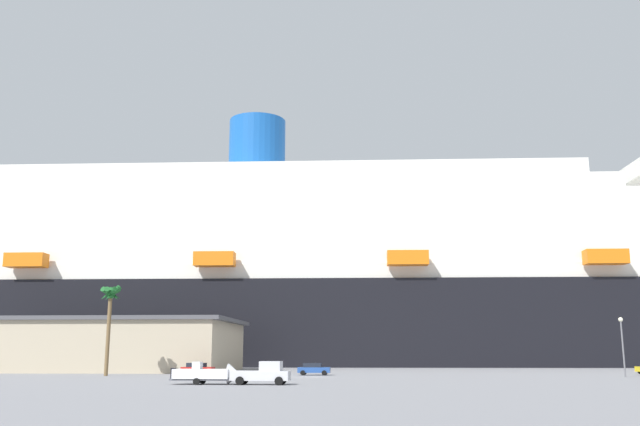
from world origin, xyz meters
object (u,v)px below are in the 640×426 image
(pickup_truck, at_px, (263,374))
(parked_car_blue_suv, at_px, (314,369))
(cruise_ship, at_px, (398,287))
(small_boat_on_trailer, at_px, (210,374))
(street_lamp, at_px, (622,337))
(parked_car_green_wagon, at_px, (128,366))
(parked_car_red_hatchback, at_px, (198,368))
(palm_tree, at_px, (110,301))

(pickup_truck, xyz_separation_m, parked_car_blue_suv, (1.42, 26.55, -0.21))
(cruise_ship, distance_m, parked_car_blue_suv, 63.69)
(cruise_ship, bearing_deg, small_boat_on_trailer, -101.42)
(street_lamp, height_order, parked_car_green_wagon, street_lamp)
(parked_car_blue_suv, bearing_deg, parked_car_green_wagon, 153.97)
(cruise_ship, height_order, pickup_truck, cruise_ship)
(pickup_truck, relative_size, parked_car_green_wagon, 1.32)
(cruise_ship, height_order, parked_car_red_hatchback, cruise_ship)
(street_lamp, bearing_deg, parked_car_red_hatchback, 177.69)
(parked_car_green_wagon, bearing_deg, pickup_truck, -53.94)
(palm_tree, bearing_deg, parked_car_blue_suv, 12.65)
(pickup_truck, distance_m, street_lamp, 47.35)
(cruise_ship, xyz_separation_m, parked_car_red_hatchback, (-26.93, -60.58, -16.35))
(parked_car_blue_suv, bearing_deg, small_boat_on_trailer, -103.95)
(small_boat_on_trailer, height_order, parked_car_blue_suv, small_boat_on_trailer)
(small_boat_on_trailer, distance_m, street_lamp, 51.90)
(cruise_ship, relative_size, pickup_truck, 46.59)
(small_boat_on_trailer, relative_size, parked_car_red_hatchback, 1.77)
(pickup_truck, height_order, small_boat_on_trailer, pickup_truck)
(parked_car_green_wagon, bearing_deg, parked_car_blue_suv, -26.03)
(street_lamp, bearing_deg, small_boat_on_trailer, -151.88)
(palm_tree, xyz_separation_m, street_lamp, (65.38, 3.68, -4.85))
(palm_tree, bearing_deg, street_lamp, 3.22)
(pickup_truck, distance_m, parked_car_green_wagon, 52.30)
(parked_car_green_wagon, xyz_separation_m, parked_car_blue_suv, (32.20, -15.73, 0.00))
(small_boat_on_trailer, bearing_deg, parked_car_green_wagon, 121.14)
(pickup_truck, height_order, palm_tree, palm_tree)
(pickup_truck, height_order, parked_car_blue_suv, pickup_truck)
(small_boat_on_trailer, height_order, parked_car_green_wagon, small_boat_on_trailer)
(palm_tree, relative_size, parked_car_green_wagon, 2.75)
(cruise_ship, relative_size, street_lamp, 35.92)
(cruise_ship, height_order, parked_car_blue_suv, cruise_ship)
(cruise_ship, xyz_separation_m, palm_tree, (-37.34, -66.47, -7.52))
(cruise_ship, xyz_separation_m, parked_car_blue_suv, (-10.99, -60.56, -16.35))
(palm_tree, xyz_separation_m, parked_car_green_wagon, (-5.86, 21.64, -8.84))
(small_boat_on_trailer, bearing_deg, street_lamp, 28.12)
(palm_tree, distance_m, parked_car_green_wagon, 24.10)
(street_lamp, relative_size, parked_car_green_wagon, 1.71)
(small_boat_on_trailer, bearing_deg, palm_tree, 133.61)
(pickup_truck, bearing_deg, parked_car_red_hatchback, 118.69)
(pickup_truck, xyz_separation_m, street_lamp, (40.45, 24.32, 3.77))
(small_boat_on_trailer, xyz_separation_m, parked_car_green_wagon, (-25.59, 42.35, -0.13))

